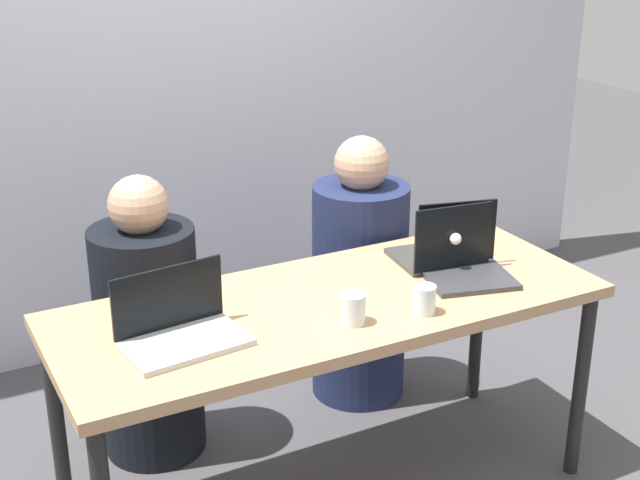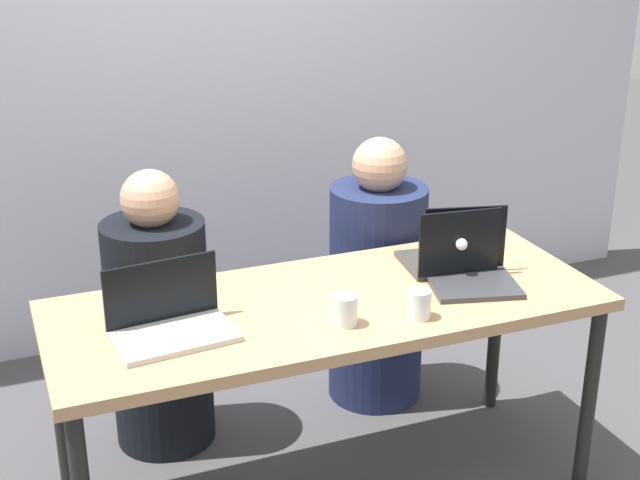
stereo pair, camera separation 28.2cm
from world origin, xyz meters
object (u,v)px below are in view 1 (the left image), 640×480
person_on_left (148,333)px  laptop_back_right (441,250)px  laptop_front_right (464,261)px  water_glass_right (424,301)px  laptop_front_left (180,327)px  person_on_right (360,283)px  water_glass_center (353,311)px

person_on_left → laptop_back_right: size_ratio=3.41×
laptop_front_right → person_on_left: bearing=161.4°
water_glass_right → laptop_front_left: bearing=166.8°
laptop_back_right → laptop_front_right: size_ratio=0.94×
person_on_right → laptop_back_right: person_on_right is taller
laptop_front_left → water_glass_right: 0.75m
person_on_right → laptop_front_left: (-0.96, -0.61, 0.30)m
laptop_front_right → water_glass_center: laptop_front_right is taller
person_on_right → laptop_back_right: 0.58m
laptop_front_right → laptop_back_right: bearing=110.2°
person_on_right → laptop_front_right: size_ratio=3.29×
laptop_back_right → laptop_front_left: size_ratio=0.85×
person_on_left → laptop_front_left: bearing=90.3°
laptop_front_left → water_glass_center: laptop_front_left is taller
person_on_left → laptop_front_left: 0.69m
person_on_right → water_glass_right: bearing=80.3°
person_on_left → laptop_front_right: bearing=154.7°
laptop_front_left → laptop_front_right: size_ratio=1.10×
person_on_left → water_glass_center: 0.91m
person_on_left → laptop_back_right: bearing=159.7°
person_on_right → laptop_back_right: size_ratio=3.50×
person_on_right → laptop_back_right: bearing=101.5°
person_on_right → laptop_front_right: person_on_right is taller
laptop_front_left → laptop_front_right: bearing=-5.6°
laptop_front_left → water_glass_center: 0.52m
laptop_back_right → water_glass_right: 0.40m
laptop_front_left → water_glass_right: size_ratio=4.05×
water_glass_right → person_on_left: bearing=129.8°
laptop_front_left → laptop_front_right: 1.01m
person_on_left → laptop_back_right: 1.09m
person_on_left → laptop_front_right: 1.15m
laptop_front_right → water_glass_right: size_ratio=3.67×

